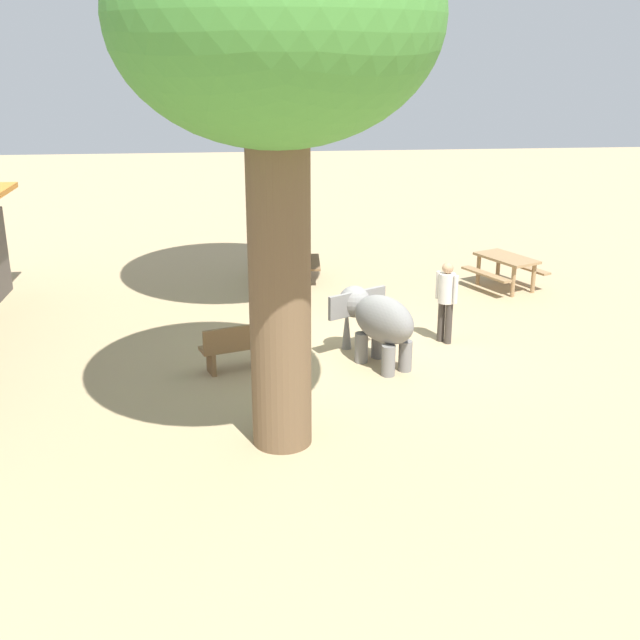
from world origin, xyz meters
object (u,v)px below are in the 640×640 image
picnic_table_far (506,265)px  elephant (377,319)px  picnic_table_near (290,257)px  wooden_bench (240,346)px  shade_tree_main (275,31)px  person_handler (446,296)px

picnic_table_far → elephant: bearing=-66.4°
picnic_table_near → picnic_table_far: same height
picnic_table_near → wooden_bench: bearing=-8.7°
elephant → picnic_table_near: elephant is taller
shade_tree_main → picnic_table_far: 10.54m
elephant → picnic_table_far: bearing=-71.1°
wooden_bench → person_handler: bearing=-3.8°
picnic_table_near → elephant: bearing=16.0°
shade_tree_main → picnic_table_near: (8.47, -0.65, -5.11)m
person_handler → picnic_table_far: bearing=-162.3°
person_handler → picnic_table_far: 4.16m
shade_tree_main → picnic_table_near: bearing=-4.4°
wooden_bench → picnic_table_far: bearing=16.8°
wooden_bench → picnic_table_near: 5.85m
shade_tree_main → wooden_bench: (2.76, 0.60, -5.22)m
elephant → picnic_table_near: 5.74m
picnic_table_near → person_handler: bearing=34.0°
elephant → person_handler: (0.93, -1.51, 0.10)m
elephant → wooden_bench: bearing=62.9°
shade_tree_main → picnic_table_far: size_ratio=3.79×
picnic_table_far → shade_tree_main: bearing=-63.3°
wooden_bench → picnic_table_near: wooden_bench is taller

